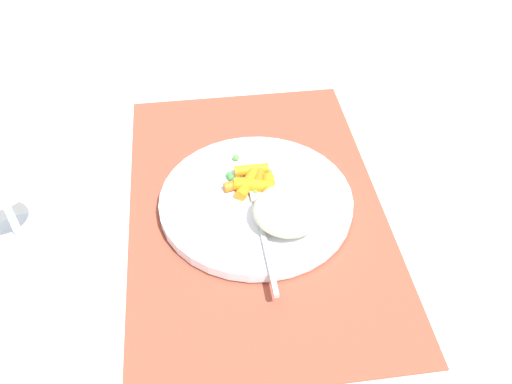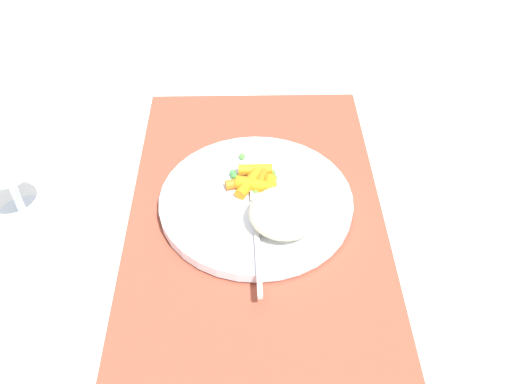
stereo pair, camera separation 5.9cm
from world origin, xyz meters
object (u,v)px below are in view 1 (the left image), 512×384
at_px(plate, 256,201).
at_px(fork, 261,219).
at_px(carrot_portion, 254,182).
at_px(rice_mound, 288,210).

relative_size(plate, fork, 1.31).
bearing_deg(carrot_portion, fork, -178.87).
height_order(rice_mound, carrot_portion, rice_mound).
xyz_separation_m(rice_mound, fork, (0.01, 0.03, -0.02)).
xyz_separation_m(carrot_portion, fork, (-0.06, -0.00, -0.00)).
distance_m(plate, fork, 0.04).
bearing_deg(rice_mound, fork, 77.74).
height_order(plate, rice_mound, rice_mound).
bearing_deg(rice_mound, carrot_portion, 26.07).
bearing_deg(plate, rice_mound, -145.29).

